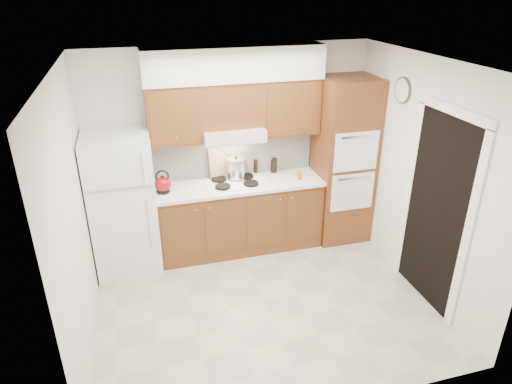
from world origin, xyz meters
TOP-DOWN VIEW (x-y plane):
  - floor at (0.00, 0.00)m, footprint 3.60×3.60m
  - ceiling at (0.00, 0.00)m, footprint 3.60×3.60m
  - wall_back at (0.00, 1.50)m, footprint 3.60×0.02m
  - wall_left at (-1.80, 0.00)m, footprint 0.02×3.00m
  - wall_right at (1.80, 0.00)m, footprint 0.02×3.00m
  - fridge at (-1.41, 1.14)m, footprint 0.75×0.72m
  - base_cabinets at (0.02, 1.20)m, footprint 2.11×0.60m
  - countertop at (0.03, 1.19)m, footprint 2.13×0.62m
  - backsplash at (0.02, 1.49)m, footprint 2.11×0.03m
  - oven_cabinet at (1.44, 1.18)m, footprint 0.70×0.65m
  - upper_cab_left at (-0.71, 1.33)m, footprint 0.63×0.33m
  - upper_cab_right at (0.72, 1.33)m, footprint 0.73×0.33m
  - range_hood at (-0.02, 1.27)m, footprint 0.75×0.45m
  - upper_cab_over_hood at (-0.02, 1.33)m, footprint 0.75×0.33m
  - soffit at (0.03, 1.32)m, footprint 2.13×0.36m
  - cooktop at (-0.02, 1.21)m, footprint 0.74×0.50m
  - doorway at (1.79, -0.35)m, footprint 0.02×0.90m
  - wall_clock at (1.79, 0.55)m, footprint 0.02×0.30m
  - kettle at (-0.92, 1.17)m, footprint 0.23×0.23m
  - cutting_board at (-0.15, 1.45)m, footprint 0.33×0.17m
  - stock_pot at (0.02, 1.33)m, footprint 0.31×0.31m
  - condiment_a at (0.32, 1.45)m, footprint 0.07×0.07m
  - condiment_b at (0.57, 1.42)m, footprint 0.08×0.08m
  - condiment_c at (0.55, 1.42)m, footprint 0.07×0.07m
  - orange_near at (0.80, 1.10)m, footprint 0.09×0.09m
  - orange_far at (0.83, 1.19)m, footprint 0.09×0.09m

SIDE VIEW (x-z plane):
  - floor at x=0.00m, z-range 0.00..0.00m
  - base_cabinets at x=0.02m, z-range 0.00..0.90m
  - fridge at x=-1.41m, z-range 0.00..1.72m
  - countertop at x=0.03m, z-range 0.90..0.94m
  - cooktop at x=-0.02m, z-range 0.94..0.95m
  - orange_near at x=0.80m, z-range 0.94..1.01m
  - orange_far at x=0.83m, z-range 0.94..1.01m
  - condiment_c at x=0.55m, z-range 0.94..1.12m
  - condiment_a at x=0.32m, z-range 0.94..1.13m
  - condiment_b at x=0.57m, z-range 0.94..1.14m
  - kettle at x=-0.92m, z-range 0.95..1.14m
  - doorway at x=1.79m, z-range 0.00..2.10m
  - stock_pot at x=0.02m, z-range 0.97..1.22m
  - oven_cabinet at x=1.44m, z-range 0.00..2.20m
  - cutting_board at x=-0.15m, z-range 0.93..1.35m
  - backsplash at x=0.02m, z-range 0.94..1.50m
  - wall_back at x=0.00m, z-range 0.00..2.60m
  - wall_left at x=-1.80m, z-range 0.00..2.60m
  - wall_right at x=1.80m, z-range 0.00..2.60m
  - range_hood at x=-0.02m, z-range 1.50..1.65m
  - upper_cab_left at x=-0.71m, z-range 1.50..2.20m
  - upper_cab_right at x=0.72m, z-range 1.50..2.20m
  - upper_cab_over_hood at x=-0.02m, z-range 1.65..2.20m
  - wall_clock at x=1.79m, z-range 2.00..2.30m
  - soffit at x=0.03m, z-range 2.20..2.60m
  - ceiling at x=0.00m, z-range 2.60..2.60m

